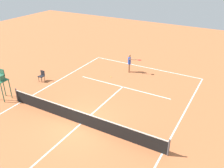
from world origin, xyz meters
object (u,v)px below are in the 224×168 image
(tennis_ball, at_px, (111,77))
(courtside_chair_mid, at_px, (42,75))
(player_serving, at_px, (130,62))
(umpire_chair, at_px, (1,80))

(tennis_ball, bearing_deg, courtside_chair_mid, 36.63)
(player_serving, xyz_separation_m, tennis_ball, (0.95, 1.90, -1.00))
(player_serving, relative_size, tennis_ball, 25.52)
(courtside_chair_mid, bearing_deg, tennis_ball, -143.37)
(player_serving, height_order, courtside_chair_mid, player_serving)
(tennis_ball, xyz_separation_m, courtside_chair_mid, (4.85, 3.61, 0.50))
(player_serving, bearing_deg, umpire_chair, -47.04)
(player_serving, height_order, tennis_ball, player_serving)
(player_serving, xyz_separation_m, umpire_chair, (6.07, 9.20, 0.57))
(umpire_chair, bearing_deg, tennis_ball, -124.99)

